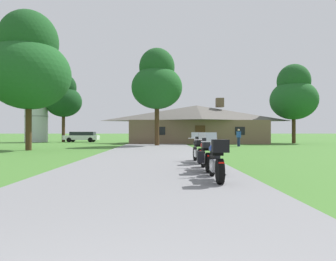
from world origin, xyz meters
TOP-DOWN VIEW (x-y plane):
  - ground_plane at (0.00, 20.00)m, footprint 500.00×500.00m
  - asphalt_driveway at (0.00, 18.00)m, footprint 6.40×80.00m
  - motorcycle_blue_nearest_to_camera at (2.07, 6.99)m, footprint 0.66×2.08m
  - motorcycle_red_second_in_row at (2.11, 9.09)m, footprint 0.72×2.08m
  - motorcycle_black_farthest_in_row at (2.16, 11.83)m, footprint 0.66×2.08m
  - stone_lodge at (4.88, 35.92)m, footprint 16.77×7.30m
  - bystander_blue_shirt_near_lodge at (7.92, 27.56)m, footprint 0.38×0.47m
  - tree_left_near at (-9.36, 21.75)m, footprint 6.16×6.16m
  - tree_left_far at (-12.98, 41.16)m, footprint 4.97×4.97m
  - tree_by_lodge_front at (0.13, 28.73)m, footprint 4.99×4.99m
  - tree_right_of_lodge at (16.62, 35.36)m, footprint 5.61×5.61m
  - metal_silo_distant at (-16.45, 40.55)m, footprint 3.05×3.05m
  - parked_white_suv_far_left at (-10.32, 40.69)m, footprint 4.62×1.95m

SIDE VIEW (x-z plane):
  - ground_plane at x=0.00m, z-range 0.00..0.00m
  - asphalt_driveway at x=0.00m, z-range 0.00..0.06m
  - motorcycle_red_second_in_row at x=2.11m, z-range -0.04..1.26m
  - motorcycle_blue_nearest_to_camera at x=2.07m, z-range -0.03..1.27m
  - motorcycle_black_farthest_in_row at x=2.16m, z-range -0.03..1.27m
  - parked_white_suv_far_left at x=-10.32m, z-range 0.08..1.48m
  - bystander_blue_shirt_near_lodge at x=7.92m, z-range 0.10..1.76m
  - stone_lodge at x=4.88m, z-range -0.38..5.14m
  - metal_silo_distant at x=-16.45m, z-range 0.01..7.74m
  - tree_right_of_lodge at x=16.62m, z-range 1.12..10.73m
  - tree_left_far at x=-12.98m, z-range 1.44..10.87m
  - tree_by_lodge_front at x=0.13m, z-range 1.52..11.14m
  - tree_left_near at x=-9.36m, z-range 1.19..11.64m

